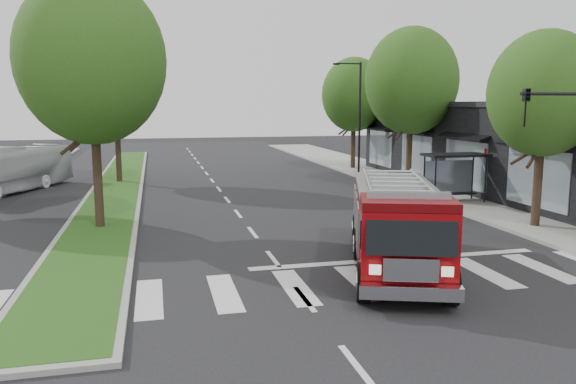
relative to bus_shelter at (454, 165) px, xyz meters
name	(u,v)px	position (x,y,z in m)	size (l,w,h in m)	color
ground	(273,259)	(-11.20, -8.15, -2.04)	(140.00, 140.00, 0.00)	black
sidewalk_right	(456,196)	(1.30, 1.85, -1.96)	(5.00, 80.00, 0.15)	gray
median	(118,187)	(-17.20, 9.85, -1.96)	(3.00, 50.00, 0.15)	gray
storefront_row	(530,151)	(5.80, 1.85, 0.46)	(8.00, 30.00, 5.00)	black
bus_shelter	(454,165)	(0.00, 0.00, 0.00)	(3.20, 1.60, 2.61)	black
tree_right_near	(544,94)	(0.30, -6.15, 3.47)	(4.40, 4.40, 8.05)	black
tree_right_mid	(411,81)	(0.30, 5.85, 4.45)	(5.60, 5.60, 9.72)	black
tree_right_far	(354,95)	(0.30, 15.85, 3.80)	(5.00, 5.00, 8.73)	black
tree_median_near	(92,60)	(-17.20, -2.15, 4.77)	(5.80, 5.80, 10.16)	black
tree_median_far	(115,82)	(-17.20, 11.85, 4.45)	(5.60, 5.60, 9.72)	black
streetlight_right_far	(358,113)	(-0.85, 11.85, 2.44)	(2.11, 0.20, 8.00)	black
fire_engine	(396,225)	(-7.67, -10.02, -0.66)	(5.02, 8.64, 2.88)	#560407
city_bus	(9,170)	(-23.20, 9.46, -0.70)	(2.25, 9.63, 2.68)	silver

